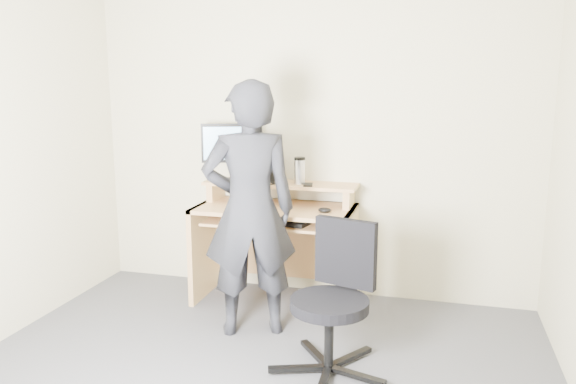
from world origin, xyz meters
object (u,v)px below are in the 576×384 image
at_px(monitor, 232,147).
at_px(desk, 278,230).
at_px(office_chair, 335,293).
at_px(person, 250,210).

bearing_deg(monitor, desk, -27.28).
xyz_separation_m(monitor, office_chair, (1.02, -1.06, -0.71)).
height_order(desk, office_chair, desk).
bearing_deg(monitor, person, -81.11).
height_order(office_chair, person, person).
bearing_deg(desk, person, -90.73).
xyz_separation_m(desk, office_chair, (0.64, -1.01, -0.07)).
bearing_deg(person, office_chair, 126.82).
distance_m(monitor, office_chair, 1.64).
bearing_deg(desk, monitor, 172.38).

